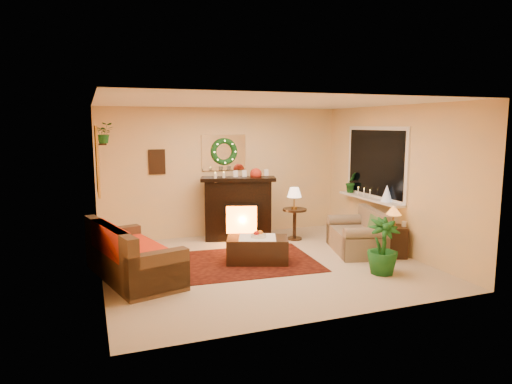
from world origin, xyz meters
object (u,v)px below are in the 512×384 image
object	(u,v)px
loveseat	(356,229)
side_table_round	(295,223)
coffee_table	(257,250)
fireplace	(238,212)
end_table_square	(392,241)
sofa	(133,250)

from	to	relation	value
loveseat	side_table_round	world-z (taller)	loveseat
side_table_round	coffee_table	xyz separation A→B (m)	(-1.23, -1.18, -0.11)
fireplace	loveseat	size ratio (longest dim) A/B	0.98
fireplace	end_table_square	world-z (taller)	fireplace
side_table_round	coffee_table	bearing A→B (deg)	-136.14
sofa	fireplace	size ratio (longest dim) A/B	1.51
sofa	coffee_table	distance (m)	2.00
end_table_square	coffee_table	size ratio (longest dim) A/B	0.53
loveseat	coffee_table	xyz separation A→B (m)	(-1.89, 0.00, -0.21)
sofa	loveseat	size ratio (longest dim) A/B	1.48
sofa	loveseat	xyz separation A→B (m)	(3.88, 0.07, -0.01)
loveseat	side_table_round	xyz separation A→B (m)	(-0.66, 1.19, -0.09)
fireplace	loveseat	bearing A→B (deg)	-25.73
side_table_round	coffee_table	distance (m)	1.71
fireplace	loveseat	distance (m)	2.33
fireplace	side_table_round	distance (m)	1.14
sofa	side_table_round	distance (m)	3.46
fireplace	coffee_table	size ratio (longest dim) A/B	1.29
side_table_round	end_table_square	distance (m)	1.97
side_table_round	fireplace	bearing A→B (deg)	159.61
fireplace	end_table_square	xyz separation A→B (m)	(2.13, -2.04, -0.28)
fireplace	coffee_table	world-z (taller)	fireplace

